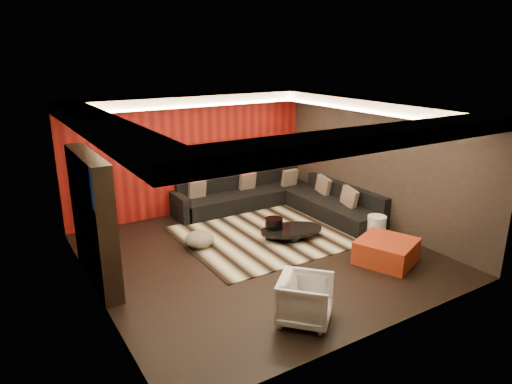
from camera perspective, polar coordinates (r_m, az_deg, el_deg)
floor at (r=8.84m, az=0.40°, el=-7.87°), size 6.00×6.00×0.02m
ceiling at (r=8.05m, az=0.44°, el=10.60°), size 6.00×6.00×0.02m
wall_back at (r=10.92m, az=-8.05°, el=4.71°), size 6.00×0.02×2.80m
wall_left at (r=7.27m, az=-20.11°, el=-2.65°), size 0.02×6.00×2.80m
wall_right at (r=10.21m, az=14.90°, el=3.41°), size 0.02×6.00×2.80m
red_feature_wall at (r=10.89m, az=-7.96°, el=4.67°), size 5.98×0.05×2.78m
soffit_back at (r=10.44m, az=-7.64°, el=11.33°), size 6.00×0.60×0.22m
soffit_front at (r=5.99m, az=14.43°, el=6.57°), size 6.00×0.60×0.22m
soffit_left at (r=7.03m, az=-18.72°, el=7.72°), size 0.60×4.80×0.22m
soffit_right at (r=9.77m, az=14.20°, el=10.56°), size 0.60×4.80×0.22m
cove_back at (r=10.14m, az=-6.81°, el=10.67°), size 4.80×0.08×0.04m
cove_front at (r=6.24m, az=12.14°, el=6.30°), size 4.80×0.08×0.04m
cove_left at (r=7.12m, az=-15.98°, el=7.35°), size 0.08×4.80×0.04m
cove_right at (r=9.54m, az=12.71°, el=9.97°), size 0.08×4.80×0.04m
tv_surround at (r=7.96m, az=-19.70°, el=-3.21°), size 0.30×2.00×2.20m
tv_screen at (r=7.88m, az=-18.83°, el=-0.63°), size 0.04×1.30×0.80m
tv_shelf at (r=8.13m, az=-18.32°, el=-5.67°), size 0.04×1.60×0.04m
rug at (r=9.86m, az=2.62°, el=-5.02°), size 4.01×3.01×0.02m
coffee_table at (r=9.48m, az=4.44°, el=-5.18°), size 1.60×1.60×0.22m
drum_stool at (r=9.45m, az=2.24°, el=-4.54°), size 0.43×0.43×0.43m
striped_pouf at (r=9.12m, az=-7.09°, el=-5.89°), size 0.77×0.77×0.32m
white_side_table at (r=9.81m, az=14.81°, el=-4.27°), size 0.43×0.43×0.48m
orange_ottoman at (r=8.80m, az=15.98°, el=-7.09°), size 1.26×1.26×0.43m
armchair at (r=6.73m, az=6.17°, el=-13.23°), size 1.05×1.05×0.69m
sectional_sofa at (r=11.08m, az=2.86°, el=-1.07°), size 3.65×3.50×0.75m
throw_pillows at (r=11.03m, az=3.10°, el=0.80°), size 3.01×2.71×0.50m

